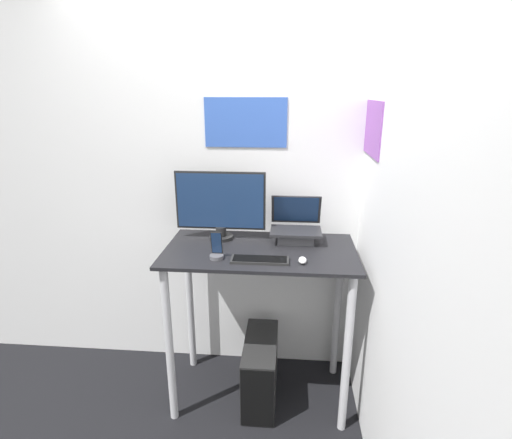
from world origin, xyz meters
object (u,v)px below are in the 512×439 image
(laptop, at_px, (296,230))
(monitor, at_px, (220,206))
(mouse, at_px, (303,260))
(keyboard, at_px, (260,260))
(computer_tower, at_px, (260,369))
(cell_phone, at_px, (217,251))

(laptop, relative_size, monitor, 0.56)
(laptop, height_order, mouse, laptop)
(monitor, xyz_separation_m, keyboard, (0.26, -0.32, -0.20))
(laptop, xyz_separation_m, computer_tower, (-0.20, -0.19, -0.88))
(mouse, bearing_deg, laptop, 95.91)
(monitor, distance_m, mouse, 0.62)
(mouse, height_order, cell_phone, cell_phone)
(monitor, distance_m, keyboard, 0.47)
(keyboard, bearing_deg, cell_phone, 175.27)
(laptop, distance_m, cell_phone, 0.53)
(cell_phone, bearing_deg, mouse, -2.86)
(keyboard, xyz_separation_m, cell_phone, (-0.24, 0.02, 0.03))
(keyboard, distance_m, mouse, 0.23)
(monitor, bearing_deg, keyboard, -50.90)
(monitor, distance_m, cell_phone, 0.35)
(mouse, bearing_deg, cell_phone, 177.14)
(computer_tower, bearing_deg, laptop, 43.61)
(laptop, height_order, monitor, monitor)
(laptop, height_order, computer_tower, laptop)
(laptop, bearing_deg, cell_phone, -144.55)
(laptop, xyz_separation_m, cell_phone, (-0.43, -0.31, -0.03))
(cell_phone, distance_m, computer_tower, 0.89)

